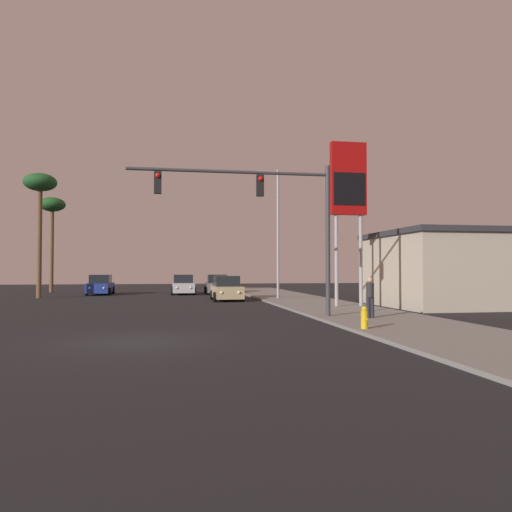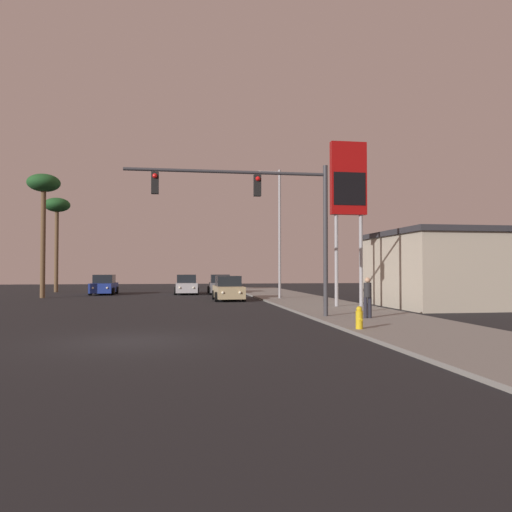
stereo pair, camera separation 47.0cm
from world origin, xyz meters
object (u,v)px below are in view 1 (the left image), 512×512
at_px(car_silver, 183,285).
at_px(car_tan, 227,289).
at_px(gas_station_sign, 348,188).
at_px(fire_hydrant, 364,318).
at_px(palm_tree_mid, 40,190).
at_px(traffic_light_mast, 270,206).
at_px(palm_tree_far, 52,210).
at_px(pedestrian_on_sidewalk, 370,296).
at_px(car_blue, 100,286).
at_px(street_lamp, 276,227).
at_px(car_grey, 217,285).

height_order(car_silver, car_tan, same).
distance_m(gas_station_sign, fire_hydrant, 12.21).
height_order(car_silver, palm_tree_mid, palm_tree_mid).
relative_size(traffic_light_mast, palm_tree_far, 0.97).
distance_m(car_silver, pedestrian_on_sidewalk, 24.83).
bearing_deg(gas_station_sign, car_blue, 131.12).
bearing_deg(street_lamp, car_grey, 109.73).
bearing_deg(car_silver, traffic_light_mast, 97.52).
bearing_deg(palm_tree_mid, palm_tree_far, 97.78).
height_order(car_silver, car_blue, same).
distance_m(car_blue, pedestrian_on_sidewalk, 27.98).
xyz_separation_m(car_silver, gas_station_sign, (8.56, -17.31, 5.86)).
relative_size(gas_station_sign, pedestrian_on_sidewalk, 5.39).
height_order(car_blue, street_lamp, street_lamp).
xyz_separation_m(pedestrian_on_sidewalk, palm_tree_far, (-19.13, 29.55, 6.68)).
distance_m(car_blue, gas_station_sign, 24.25).
bearing_deg(car_silver, palm_tree_mid, 21.47).
distance_m(street_lamp, palm_tree_far, 23.77).
bearing_deg(car_grey, fire_hydrant, 96.69).
xyz_separation_m(traffic_light_mast, pedestrian_on_sidewalk, (3.98, -1.12, -3.76)).
height_order(car_blue, palm_tree_far, palm_tree_far).
xyz_separation_m(gas_station_sign, palm_tree_mid, (-19.24, 13.05, 1.45)).
bearing_deg(gas_station_sign, traffic_light_mast, -135.47).
bearing_deg(street_lamp, gas_station_sign, -73.73).
relative_size(traffic_light_mast, gas_station_sign, 0.96).
height_order(traffic_light_mast, gas_station_sign, gas_station_sign).
bearing_deg(palm_tree_mid, car_tan, -20.33).
distance_m(street_lamp, pedestrian_on_sidewalk, 15.13).
bearing_deg(traffic_light_mast, gas_station_sign, 44.53).
bearing_deg(palm_tree_mid, traffic_light_mast, -53.20).
bearing_deg(pedestrian_on_sidewalk, fire_hydrant, -115.37).
xyz_separation_m(car_blue, pedestrian_on_sidewalk, (14.00, -24.22, 0.27)).
bearing_deg(pedestrian_on_sidewalk, street_lamp, 93.44).
height_order(street_lamp, pedestrian_on_sidewalk, street_lamp).
distance_m(pedestrian_on_sidewalk, palm_tree_far, 35.83).
bearing_deg(palm_tree_far, palm_tree_mid, -82.22).
bearing_deg(traffic_light_mast, car_blue, 113.44).
bearing_deg(car_grey, gas_station_sign, 109.63).
xyz_separation_m(car_tan, palm_tree_mid, (-13.42, 4.97, 7.30)).
relative_size(car_grey, car_silver, 1.00).
xyz_separation_m(palm_tree_far, palm_tree_mid, (1.37, -10.00, 0.35)).
bearing_deg(fire_hydrant, street_lamp, 87.41).
bearing_deg(car_grey, car_silver, 0.24).
distance_m(car_silver, traffic_light_mast, 23.24).
bearing_deg(palm_tree_mid, street_lamp, -16.49).
bearing_deg(fire_hydrant, car_blue, 113.88).
relative_size(car_blue, traffic_light_mast, 0.50).
height_order(fire_hydrant, palm_tree_mid, palm_tree_mid).
height_order(car_tan, palm_tree_far, palm_tree_far).
xyz_separation_m(street_lamp, gas_station_sign, (2.35, -8.05, 1.50)).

